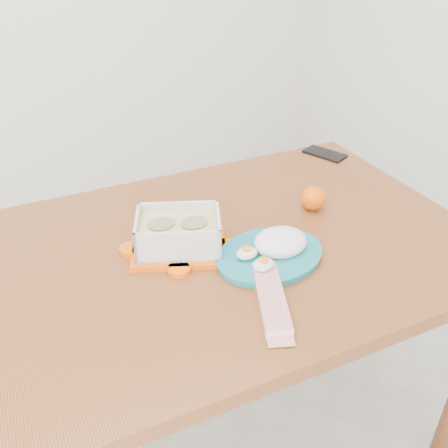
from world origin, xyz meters
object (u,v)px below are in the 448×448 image
dining_table (224,271)px  smartphone (325,154)px  food_container (179,234)px  orange_fruit (313,198)px  rice_plate (273,249)px

dining_table → smartphone: (0.57, 0.32, 0.09)m
food_container → orange_fruit: (0.42, 0.01, -0.01)m
rice_plate → smartphone: 0.65m
dining_table → food_container: food_container is taller
dining_table → food_container: (-0.11, 0.03, 0.14)m
dining_table → food_container: size_ratio=4.72×
orange_fruit → smartphone: (0.26, 0.28, -0.03)m
smartphone → food_container: bearing=-178.5°
rice_plate → orange_fruit: bearing=27.0°
orange_fruit → food_container: bearing=-178.8°
smartphone → dining_table: bearing=-172.3°
dining_table → orange_fruit: size_ratio=19.40×
food_container → orange_fruit: food_container is taller
dining_table → smartphone: size_ratio=9.35×
dining_table → orange_fruit: (0.31, 0.04, 0.12)m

